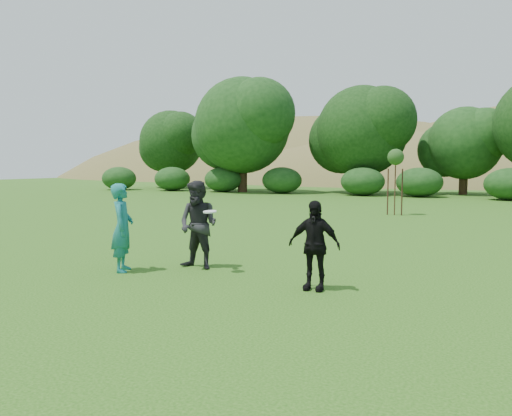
{
  "coord_description": "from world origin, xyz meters",
  "views": [
    {
      "loc": [
        5.46,
        -8.1,
        2.18
      ],
      "look_at": [
        0.0,
        3.0,
        1.1
      ],
      "focal_mm": 35.0,
      "sensor_mm": 36.0,
      "label": 1
    }
  ],
  "objects": [
    {
      "name": "player_black",
      "position": [
        2.59,
        0.02,
        0.78
      ],
      "size": [
        0.94,
        0.42,
        1.57
      ],
      "primitive_type": "imported",
      "rotation": [
        0.0,
        0.0,
        0.05
      ],
      "color": "black",
      "rests_on": "ground"
    },
    {
      "name": "tree_row",
      "position": [
        3.23,
        28.68,
        4.87
      ],
      "size": [
        53.92,
        10.38,
        9.62
      ],
      "color": "#3A2616",
      "rests_on": "ground"
    },
    {
      "name": "player_teal",
      "position": [
        -1.43,
        -0.26,
        0.9
      ],
      "size": [
        0.7,
        0.78,
        1.8
      ],
      "primitive_type": "imported",
      "rotation": [
        0.0,
        0.0,
        2.09
      ],
      "color": "#186F6E",
      "rests_on": "ground"
    },
    {
      "name": "hillside",
      "position": [
        -0.56,
        68.45,
        -11.97
      ],
      "size": [
        150.0,
        72.0,
        52.0
      ],
      "color": "olive",
      "rests_on": "ground"
    },
    {
      "name": "player_grey",
      "position": [
        -0.18,
        0.64,
        0.92
      ],
      "size": [
        0.92,
        0.73,
        1.85
      ],
      "primitive_type": "imported",
      "rotation": [
        0.0,
        0.0,
        -0.04
      ],
      "color": "#242326",
      "rests_on": "ground"
    },
    {
      "name": "ground",
      "position": [
        0.0,
        0.0,
        0.0
      ],
      "size": [
        120.0,
        120.0,
        0.0
      ],
      "primitive_type": "plane",
      "color": "#19470C",
      "rests_on": "ground"
    },
    {
      "name": "frisbee",
      "position": [
        0.27,
        0.37,
        1.24
      ],
      "size": [
        0.27,
        0.27,
        0.05
      ],
      "color": "white",
      "rests_on": "ground"
    },
    {
      "name": "sapling",
      "position": [
        1.37,
        13.78,
        2.42
      ],
      "size": [
        0.7,
        0.7,
        2.85
      ],
      "color": "#402419",
      "rests_on": "ground"
    }
  ]
}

